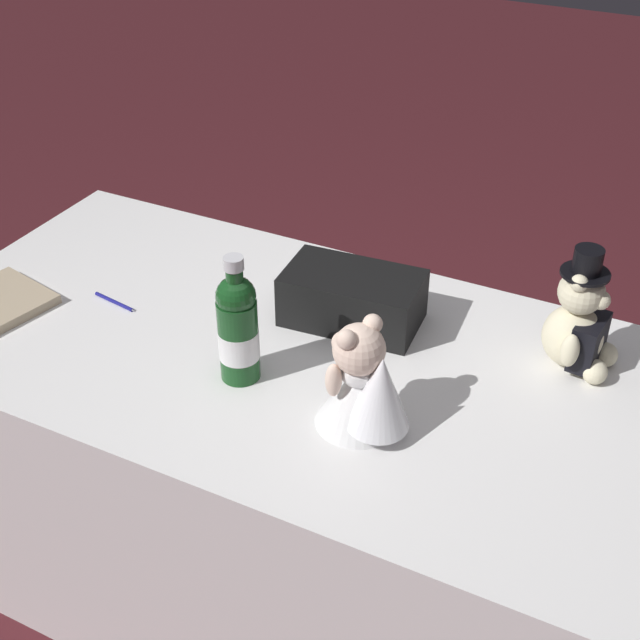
% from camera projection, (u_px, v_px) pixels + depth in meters
% --- Properties ---
extents(ground_plane, '(12.00, 12.00, 0.00)m').
position_uv_depth(ground_plane, '(320.00, 589.00, 2.27)').
color(ground_plane, '#47191E').
extents(reception_table, '(1.88, 0.87, 0.76)m').
position_uv_depth(reception_table, '(320.00, 486.00, 2.05)').
color(reception_table, white).
rests_on(reception_table, ground_plane).
extents(teddy_bear_groom, '(0.16, 0.17, 0.28)m').
position_uv_depth(teddy_bear_groom, '(580.00, 325.00, 1.76)').
color(teddy_bear_groom, beige).
rests_on(teddy_bear_groom, reception_table).
extents(teddy_bear_bride, '(0.22, 0.18, 0.23)m').
position_uv_depth(teddy_bear_bride, '(365.00, 385.00, 1.60)').
color(teddy_bear_bride, white).
rests_on(teddy_bear_bride, reception_table).
extents(champagne_bottle, '(0.08, 0.08, 0.28)m').
position_uv_depth(champagne_bottle, '(238.00, 327.00, 1.72)').
color(champagne_bottle, '#16461C').
rests_on(champagne_bottle, reception_table).
extents(signing_pen, '(0.13, 0.03, 0.01)m').
position_uv_depth(signing_pen, '(115.00, 302.00, 2.01)').
color(signing_pen, navy).
rests_on(signing_pen, reception_table).
extents(gift_case_black, '(0.32, 0.20, 0.12)m').
position_uv_depth(gift_case_black, '(353.00, 298.00, 1.92)').
color(gift_case_black, black).
rests_on(gift_case_black, reception_table).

